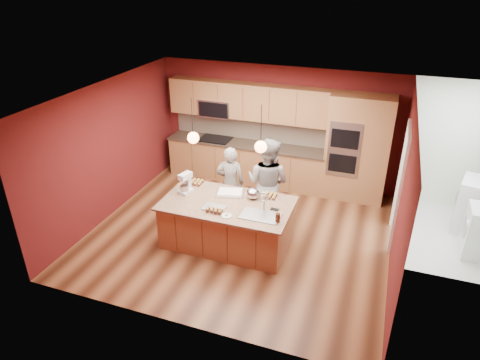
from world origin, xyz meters
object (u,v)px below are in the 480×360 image
at_px(person_right, 268,183).
at_px(stand_mixer, 186,184).
at_px(mixing_bowl, 253,193).
at_px(person_left, 230,183).
at_px(island, 228,223).

xyz_separation_m(person_right, stand_mixer, (-1.34, -0.79, 0.12)).
height_order(person_right, mixing_bowl, person_right).
xyz_separation_m(stand_mixer, mixing_bowl, (1.23, 0.20, -0.07)).
bearing_deg(person_left, island, 94.04).
distance_m(island, person_right, 1.12).
distance_m(person_left, person_right, 0.78).
bearing_deg(island, person_right, 62.39).
bearing_deg(person_left, mixing_bowl, 123.82).
relative_size(person_left, stand_mixer, 3.95).
xyz_separation_m(island, person_left, (-0.30, 0.90, 0.32)).
relative_size(person_left, person_right, 0.85).
bearing_deg(person_right, person_left, 11.55).
relative_size(stand_mixer, mixing_bowl, 1.56).
relative_size(person_right, stand_mixer, 4.65).
distance_m(island, person_left, 1.01).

